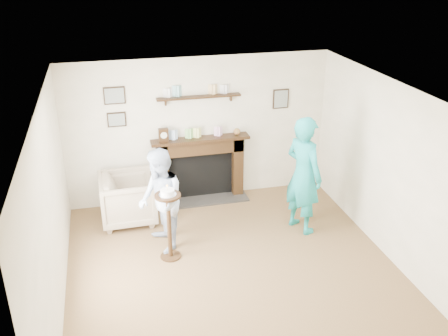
{
  "coord_description": "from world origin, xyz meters",
  "views": [
    {
      "loc": [
        -1.51,
        -5.38,
        4.13
      ],
      "look_at": [
        0.05,
        0.9,
        1.23
      ],
      "focal_mm": 40.0,
      "sensor_mm": 36.0,
      "label": 1
    }
  ],
  "objects_px": {
    "man": "(163,247)",
    "pedestal_table": "(169,214)",
    "woman": "(300,228)",
    "armchair": "(130,220)"
  },
  "relations": [
    {
      "from": "man",
      "to": "pedestal_table",
      "type": "height_order",
      "value": "pedestal_table"
    },
    {
      "from": "man",
      "to": "woman",
      "type": "xyz_separation_m",
      "value": [
        2.19,
        0.04,
        0.0
      ]
    },
    {
      "from": "man",
      "to": "pedestal_table",
      "type": "xyz_separation_m",
      "value": [
        0.07,
        -0.27,
        0.71
      ]
    },
    {
      "from": "armchair",
      "to": "woman",
      "type": "distance_m",
      "value": 2.76
    },
    {
      "from": "pedestal_table",
      "to": "man",
      "type": "bearing_deg",
      "value": 105.14
    },
    {
      "from": "man",
      "to": "woman",
      "type": "relative_size",
      "value": 0.84
    },
    {
      "from": "armchair",
      "to": "man",
      "type": "xyz_separation_m",
      "value": [
        0.42,
        -0.94,
        0.0
      ]
    },
    {
      "from": "armchair",
      "to": "pedestal_table",
      "type": "distance_m",
      "value": 1.48
    },
    {
      "from": "woman",
      "to": "armchair",
      "type": "bearing_deg",
      "value": 47.21
    },
    {
      "from": "pedestal_table",
      "to": "armchair",
      "type": "bearing_deg",
      "value": 112.24
    }
  ]
}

